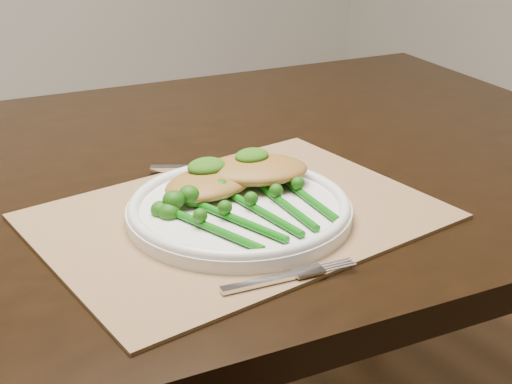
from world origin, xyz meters
TOP-DOWN VIEW (x-y plane):
  - placemat at (-0.01, -0.06)m, footprint 0.48×0.36m
  - dinner_plate at (-0.01, -0.06)m, footprint 0.27×0.27m
  - knife at (0.03, 0.09)m, footprint 0.16×0.12m
  - fork at (-0.04, -0.22)m, footprint 0.15×0.04m
  - chicken_fillet_left at (-0.02, -0.01)m, footprint 0.14×0.11m
  - chicken_fillet_right at (0.04, -0.02)m, footprint 0.16×0.15m
  - pesto_dollop_left at (-0.01, 0.01)m, footprint 0.05×0.04m
  - pesto_dollop_right at (0.05, -0.01)m, footprint 0.05×0.04m
  - broccolini_bundle at (-0.00, -0.10)m, footprint 0.17×0.19m

SIDE VIEW (x-z plane):
  - placemat at x=-0.01m, z-range 0.75..0.75m
  - fork at x=-0.04m, z-range 0.76..0.76m
  - knife at x=0.03m, z-range 0.75..0.76m
  - dinner_plate at x=-0.01m, z-range 0.75..0.78m
  - broccolini_bundle at x=0.00m, z-range 0.76..0.79m
  - chicken_fillet_left at x=-0.02m, z-range 0.77..0.80m
  - chicken_fillet_right at x=0.04m, z-range 0.78..0.80m
  - pesto_dollop_left at x=-0.01m, z-range 0.79..0.81m
  - pesto_dollop_right at x=0.05m, z-range 0.80..0.81m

